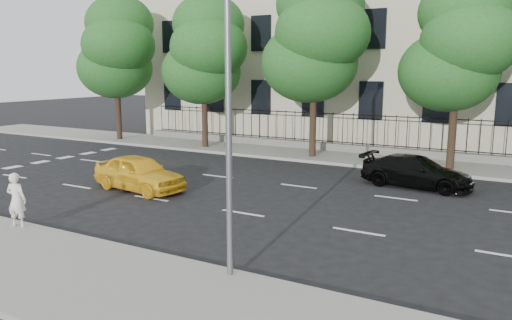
{
  "coord_description": "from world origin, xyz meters",
  "views": [
    {
      "loc": [
        8.26,
        -11.4,
        4.76
      ],
      "look_at": [
        0.22,
        3.0,
        1.76
      ],
      "focal_mm": 35.0,
      "sensor_mm": 36.0,
      "label": 1
    }
  ],
  "objects": [
    {
      "name": "ground",
      "position": [
        0.0,
        0.0,
        0.0
      ],
      "size": [
        120.0,
        120.0,
        0.0
      ],
      "primitive_type": "plane",
      "color": "black",
      "rests_on": "ground"
    },
    {
      "name": "near_sidewalk",
      "position": [
        0.0,
        -4.0,
        0.07
      ],
      "size": [
        60.0,
        4.0,
        0.15
      ],
      "primitive_type": "cube",
      "color": "gray",
      "rests_on": "ground"
    },
    {
      "name": "far_sidewalk",
      "position": [
        0.0,
        14.0,
        0.07
      ],
      "size": [
        60.0,
        4.0,
        0.15
      ],
      "primitive_type": "cube",
      "color": "gray",
      "rests_on": "ground"
    },
    {
      "name": "lane_markings",
      "position": [
        0.0,
        4.75,
        0.01
      ],
      "size": [
        49.6,
        4.62,
        0.01
      ],
      "primitive_type": null,
      "color": "silver",
      "rests_on": "ground"
    },
    {
      "name": "crosswalk",
      "position": [
        -14.0,
        4.6,
        0.01
      ],
      "size": [
        0.5,
        12.1,
        0.01
      ],
      "primitive_type": null,
      "color": "silver",
      "rests_on": "ground"
    },
    {
      "name": "masonry_building",
      "position": [
        0.0,
        22.95,
        9.02
      ],
      "size": [
        34.6,
        12.11,
        18.5
      ],
      "color": "beige",
      "rests_on": "ground"
    },
    {
      "name": "iron_fence",
      "position": [
        0.0,
        15.7,
        0.65
      ],
      "size": [
        30.0,
        0.5,
        2.2
      ],
      "color": "slate",
      "rests_on": "far_sidewalk"
    },
    {
      "name": "street_light",
      "position": [
        2.5,
        -1.77,
        5.15
      ],
      "size": [
        0.25,
        3.32,
        8.05
      ],
      "color": "slate",
      "rests_on": "near_sidewalk"
    },
    {
      "name": "tree_a",
      "position": [
        -15.96,
        13.36,
        6.13
      ],
      "size": [
        5.71,
        5.31,
        9.39
      ],
      "color": "#382619",
      "rests_on": "far_sidewalk"
    },
    {
      "name": "tree_b",
      "position": [
        -8.96,
        13.36,
        5.84
      ],
      "size": [
        5.53,
        5.12,
        8.97
      ],
      "color": "#382619",
      "rests_on": "far_sidewalk"
    },
    {
      "name": "tree_c",
      "position": [
        -1.96,
        13.36,
        6.41
      ],
      "size": [
        5.89,
        5.5,
        9.8
      ],
      "color": "#382619",
      "rests_on": "far_sidewalk"
    },
    {
      "name": "tree_d",
      "position": [
        5.04,
        13.36,
        5.84
      ],
      "size": [
        5.34,
        4.94,
        8.84
      ],
      "color": "#382619",
      "rests_on": "far_sidewalk"
    },
    {
      "name": "yellow_taxi",
      "position": [
        -5.26,
        3.28,
        0.71
      ],
      "size": [
        4.35,
        2.23,
        1.42
      ],
      "primitive_type": "imported",
      "rotation": [
        0.0,
        0.0,
        1.43
      ],
      "color": "yellow",
      "rests_on": "ground"
    },
    {
      "name": "black_sedan",
      "position": [
        4.27,
        9.21,
        0.65
      ],
      "size": [
        4.66,
        2.35,
        1.3
      ],
      "primitive_type": "imported",
      "rotation": [
        0.0,
        0.0,
        1.45
      ],
      "color": "black",
      "rests_on": "ground"
    },
    {
      "name": "woman_near",
      "position": [
        -4.87,
        -2.4,
        0.97
      ],
      "size": [
        0.69,
        0.56,
        1.64
      ],
      "primitive_type": "imported",
      "rotation": [
        0.0,
        0.0,
        3.45
      ],
      "color": "white",
      "rests_on": "near_sidewalk"
    }
  ]
}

